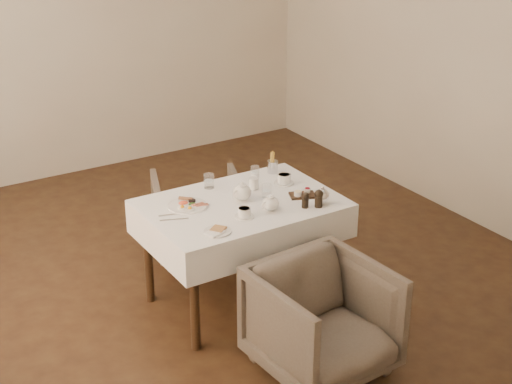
{
  "coord_description": "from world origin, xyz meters",
  "views": [
    {
      "loc": [
        -2.47,
        -4.47,
        2.9
      ],
      "look_at": [
        0.03,
        -0.44,
        0.82
      ],
      "focal_mm": 55.0,
      "sensor_mm": 36.0,
      "label": 1
    }
  ],
  "objects": [
    {
      "name": "teapot_centre",
      "position": [
        -0.05,
        -0.38,
        0.82
      ],
      "size": [
        0.2,
        0.18,
        0.13
      ],
      "primitive_type": null,
      "rotation": [
        0.0,
        0.0,
        0.33
      ],
      "color": "white",
      "rests_on": "table"
    },
    {
      "name": "pepper_mill_left",
      "position": [
        0.25,
        -0.7,
        0.81
      ],
      "size": [
        0.06,
        0.06,
        0.11
      ],
      "primitive_type": null,
      "rotation": [
        0.0,
        0.0,
        0.11
      ],
      "color": "black",
      "rests_on": "table"
    },
    {
      "name": "fries_cup",
      "position": [
        0.39,
        -0.08,
        0.83
      ],
      "size": [
        0.08,
        0.08,
        0.16
      ],
      "rotation": [
        0.0,
        0.0,
        -0.07
      ],
      "color": "silver",
      "rests_on": "table"
    },
    {
      "name": "side_plate",
      "position": [
        -0.42,
        -0.71,
        0.76
      ],
      "size": [
        0.18,
        0.17,
        0.02
      ],
      "rotation": [
        0.0,
        0.0,
        0.41
      ],
      "color": "white",
      "rests_on": "table"
    },
    {
      "name": "silver_pot",
      "position": [
        0.37,
        -0.71,
        0.82
      ],
      "size": [
        0.13,
        0.11,
        0.13
      ],
      "primitive_type": null,
      "rotation": [
        0.0,
        0.0,
        -0.13
      ],
      "color": "white",
      "rests_on": "table"
    },
    {
      "name": "teapot_front",
      "position": [
        0.03,
        -0.62,
        0.81
      ],
      "size": [
        0.17,
        0.14,
        0.12
      ],
      "primitive_type": null,
      "rotation": [
        0.0,
        0.0,
        0.23
      ],
      "color": "white",
      "rests_on": "table"
    },
    {
      "name": "cutlery_fork",
      "position": [
        -0.53,
        -0.34,
        0.76
      ],
      "size": [
        0.19,
        0.07,
        0.0
      ],
      "primitive_type": "cube",
      "rotation": [
        0.0,
        0.0,
        1.3
      ],
      "color": "silver",
      "rests_on": "table"
    },
    {
      "name": "breakfast_plate",
      "position": [
        -0.4,
        -0.28,
        0.76
      ],
      "size": [
        0.26,
        0.26,
        0.03
      ],
      "rotation": [
        0.0,
        0.0,
        0.33
      ],
      "color": "white",
      "rests_on": "table"
    },
    {
      "name": "glass_mid",
      "position": [
        0.12,
        -0.43,
        0.8
      ],
      "size": [
        0.08,
        0.08,
        0.09
      ],
      "primitive_type": "cylinder",
      "rotation": [
        0.0,
        0.0,
        0.21
      ],
      "color": "silver",
      "rests_on": "table"
    },
    {
      "name": "creamer",
      "position": [
        0.12,
        -0.26,
        0.8
      ],
      "size": [
        0.09,
        0.09,
        0.08
      ],
      "primitive_type": "cylinder",
      "rotation": [
        0.0,
        0.0,
        -0.42
      ],
      "color": "white",
      "rests_on": "table"
    },
    {
      "name": "glass_right",
      "position": [
        0.23,
        -0.1,
        0.8
      ],
      "size": [
        0.08,
        0.08,
        0.09
      ],
      "primitive_type": "cylinder",
      "rotation": [
        0.0,
        0.0,
        -0.42
      ],
      "color": "silver",
      "rests_on": "table"
    },
    {
      "name": "glass_left",
      "position": [
        -0.13,
        -0.08,
        0.81
      ],
      "size": [
        0.09,
        0.09,
        0.1
      ],
      "primitive_type": "cylinder",
      "rotation": [
        0.0,
        0.0,
        -0.35
      ],
      "color": "silver",
      "rests_on": "table"
    },
    {
      "name": "condiment_board",
      "position": [
        0.33,
        -0.54,
        0.77
      ],
      "size": [
        0.2,
        0.17,
        0.04
      ],
      "rotation": [
        0.0,
        0.0,
        -0.39
      ],
      "color": "black",
      "rests_on": "table"
    },
    {
      "name": "teacup_far",
      "position": [
        0.35,
        -0.29,
        0.79
      ],
      "size": [
        0.14,
        0.14,
        0.07
      ],
      "rotation": [
        0.0,
        0.0,
        0.24
      ],
      "color": "white",
      "rests_on": "table"
    },
    {
      "name": "pepper_mill_right",
      "position": [
        0.33,
        -0.74,
        0.82
      ],
      "size": [
        0.08,
        0.08,
        0.12
      ],
      "primitive_type": null,
      "rotation": [
        0.0,
        0.0,
        -0.37
      ],
      "color": "black",
      "rests_on": "table"
    },
    {
      "name": "table",
      "position": [
        -0.07,
        -0.41,
        0.64
      ],
      "size": [
        1.28,
        0.88,
        0.75
      ],
      "color": "black",
      "rests_on": "ground"
    },
    {
      "name": "teacup_near",
      "position": [
        -0.17,
        -0.61,
        0.78
      ],
      "size": [
        0.13,
        0.13,
        0.06
      ],
      "rotation": [
        0.0,
        0.0,
        0.36
      ],
      "color": "white",
      "rests_on": "table"
    },
    {
      "name": "cutlery_knife",
      "position": [
        -0.56,
        -0.41,
        0.76
      ],
      "size": [
        0.18,
        0.08,
        0.0
      ],
      "primitive_type": "cube",
      "rotation": [
        0.0,
        0.0,
        1.21
      ],
      "color": "silver",
      "rests_on": "table"
    },
    {
      "name": "armchair_far",
      "position": [
        0.03,
        0.4,
        0.31
      ],
      "size": [
        0.86,
        0.87,
        0.62
      ],
      "primitive_type": "imported",
      "rotation": [
        0.0,
        0.0,
        2.79
      ],
      "color": "brown",
      "rests_on": "ground"
    },
    {
      "name": "armchair_near",
      "position": [
        -0.06,
        -1.33,
        0.34
      ],
      "size": [
        0.77,
        0.79,
        0.68
      ],
      "primitive_type": "imported",
      "rotation": [
        0.0,
        0.0,
        0.06
      ],
      "color": "brown",
      "rests_on": "ground"
    }
  ]
}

